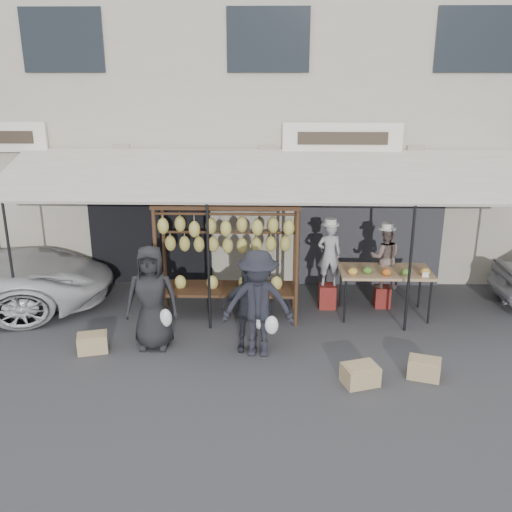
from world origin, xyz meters
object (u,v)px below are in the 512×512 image
at_px(crate_far, 93,343).
at_px(produce_table, 386,273).
at_px(customer_right, 258,304).
at_px(banana_rack, 227,237).
at_px(crate_near_a, 360,375).
at_px(customer_left, 152,298).
at_px(vendor_left, 329,254).
at_px(crate_near_b, 424,368).
at_px(vendor_right, 385,257).
at_px(customer_mid, 247,309).

bearing_deg(crate_far, produce_table, 17.10).
bearing_deg(customer_right, crate_far, -178.40).
bearing_deg(banana_rack, crate_near_a, -47.65).
distance_m(produce_table, customer_left, 4.31).
bearing_deg(customer_left, vendor_left, 28.34).
xyz_separation_m(banana_rack, crate_near_a, (2.14, -2.34, -1.42)).
relative_size(vendor_left, crate_near_b, 2.64).
relative_size(vendor_left, vendor_right, 1.04).
relative_size(produce_table, vendor_right, 1.41).
bearing_deg(banana_rack, produce_table, 2.76).
bearing_deg(vendor_right, customer_right, 46.04).
distance_m(customer_left, crate_near_a, 3.56).
bearing_deg(crate_near_b, customer_left, 168.38).
relative_size(customer_mid, customer_right, 0.81).
bearing_deg(customer_left, customer_mid, -3.38).
bearing_deg(crate_near_b, banana_rack, 146.05).
xyz_separation_m(vendor_right, crate_near_b, (0.15, -2.71, -0.88)).
distance_m(produce_table, customer_right, 2.83).
xyz_separation_m(customer_left, crate_near_a, (3.30, -1.12, -0.74)).
xyz_separation_m(banana_rack, crate_far, (-2.16, -1.42, -1.42)).
xyz_separation_m(customer_mid, crate_near_a, (1.73, -1.06, -0.57)).
height_order(vendor_left, customer_right, customer_right).
bearing_deg(customer_left, vendor_right, 22.34).
bearing_deg(vendor_right, vendor_left, 9.07).
relative_size(vendor_right, customer_right, 0.67).
relative_size(produce_table, crate_far, 3.51).
distance_m(banana_rack, customer_left, 1.82).
xyz_separation_m(customer_mid, customer_right, (0.19, -0.18, 0.17)).
distance_m(customer_mid, customer_right, 0.31).
bearing_deg(vendor_left, customer_mid, 47.78).
bearing_deg(crate_near_a, customer_left, 161.33).
height_order(produce_table, vendor_right, vendor_right).
height_order(customer_right, crate_far, customer_right).
distance_m(customer_left, crate_far, 1.25).
relative_size(customer_left, crate_near_b, 3.74).
height_order(customer_left, customer_right, customer_right).
bearing_deg(customer_mid, crate_near_a, -28.04).
bearing_deg(crate_near_b, vendor_right, 93.25).
distance_m(vendor_left, vendor_right, 1.08).
height_order(vendor_right, crate_near_a, vendor_right).
height_order(customer_left, customer_mid, customer_left).
distance_m(vendor_left, crate_far, 4.60).
xyz_separation_m(vendor_left, customer_mid, (-1.50, -1.81, -0.37)).
bearing_deg(crate_near_b, vendor_left, 115.04).
xyz_separation_m(crate_near_a, crate_near_b, (1.00, 0.23, -0.01)).
bearing_deg(crate_far, crate_near_b, -7.43).
bearing_deg(vendor_right, crate_far, 26.80).
bearing_deg(crate_near_a, vendor_right, 73.87).
relative_size(crate_near_a, crate_near_b, 1.06).
bearing_deg(produce_table, vendor_right, 82.37).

